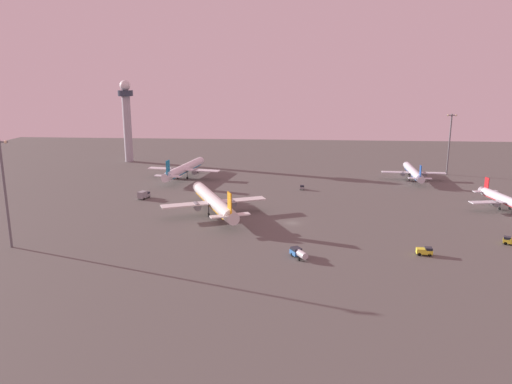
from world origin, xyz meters
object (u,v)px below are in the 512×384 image
(apron_light_central, at_px, (5,188))
(cargo_loader, at_px, (425,251))
(control_tower, at_px, (127,116))
(maintenance_van, at_px, (511,241))
(airplane_terminal_side, at_px, (508,202))
(fuel_truck, at_px, (299,253))
(pushback_tug, at_px, (302,187))
(catering_truck, at_px, (144,195))
(apron_light_west, at_px, (450,141))
(airplane_mid_apron, at_px, (184,169))
(airplane_near_gate, at_px, (214,202))
(airplane_taxiway_distant, at_px, (413,172))

(apron_light_central, bearing_deg, cargo_loader, 1.14)
(control_tower, height_order, cargo_loader, control_tower)
(maintenance_van, bearing_deg, airplane_terminal_side, 1.67)
(fuel_truck, bearing_deg, pushback_tug, 59.14)
(fuel_truck, bearing_deg, apron_light_central, 149.14)
(maintenance_van, bearing_deg, catering_truck, 92.30)
(catering_truck, height_order, apron_light_central, apron_light_central)
(airplane_terminal_side, xyz_separation_m, apron_light_west, (-2.19, 64.63, 12.91))
(airplane_terminal_side, xyz_separation_m, fuel_truck, (-74.15, -51.37, -2.08))
(airplane_terminal_side, bearing_deg, apron_light_central, 7.27)
(cargo_loader, bearing_deg, airplane_mid_apron, -133.08)
(airplane_near_gate, xyz_separation_m, airplane_mid_apron, (-23.43, 59.10, -0.25))
(airplane_near_gate, xyz_separation_m, pushback_tug, (30.90, 39.42, -3.48))
(cargo_loader, height_order, apron_light_central, apron_light_central)
(control_tower, bearing_deg, pushback_tug, -33.14)
(airplane_mid_apron, height_order, apron_light_west, apron_light_west)
(control_tower, bearing_deg, airplane_mid_apron, -46.38)
(cargo_loader, relative_size, catering_truck, 0.70)
(cargo_loader, distance_m, fuel_truck, 33.97)
(maintenance_van, height_order, apron_light_central, apron_light_central)
(cargo_loader, height_order, apron_light_west, apron_light_west)
(cargo_loader, relative_size, fuel_truck, 0.66)
(apron_light_central, bearing_deg, airplane_near_gate, 35.90)
(control_tower, distance_m, fuel_truck, 169.44)
(airplane_near_gate, relative_size, catering_truck, 7.29)
(airplane_mid_apron, relative_size, pushback_tug, 14.16)
(cargo_loader, bearing_deg, apron_light_west, 165.60)
(cargo_loader, xyz_separation_m, pushback_tug, (-31.57, 74.39, -0.11))
(apron_light_west, bearing_deg, fuel_truck, -121.81)
(control_tower, xyz_separation_m, apron_light_central, (11.81, -138.12, -8.15))
(airplane_taxiway_distant, distance_m, apron_light_central, 167.52)
(airplane_terminal_side, height_order, airplane_mid_apron, airplane_mid_apron)
(airplane_near_gate, distance_m, catering_truck, 36.58)
(catering_truck, bearing_deg, cargo_loader, -13.59)
(pushback_tug, distance_m, fuel_truck, 78.82)
(airplane_mid_apron, relative_size, airplane_taxiway_distant, 1.21)
(catering_truck, xyz_separation_m, fuel_truck, (59.51, -59.00, -0.21))
(airplane_terminal_side, xyz_separation_m, airplane_taxiway_distant, (-21.09, 51.37, 0.09))
(airplane_near_gate, distance_m, maintenance_van, 92.35)
(cargo_loader, distance_m, catering_truck, 108.01)
(maintenance_van, relative_size, apron_light_west, 0.16)
(airplane_mid_apron, bearing_deg, fuel_truck, -52.62)
(control_tower, height_order, airplane_terminal_side, control_tower)
(control_tower, relative_size, apron_light_central, 1.45)
(airplane_near_gate, relative_size, pushback_tug, 14.22)
(pushback_tug, xyz_separation_m, apron_light_central, (-82.32, -76.65, 15.97))
(pushback_tug, relative_size, fuel_truck, 0.48)
(control_tower, distance_m, cargo_loader, 186.64)
(airplane_taxiway_distant, bearing_deg, airplane_near_gate, -139.64)
(airplane_terminal_side, bearing_deg, airplane_taxiway_distant, -78.10)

